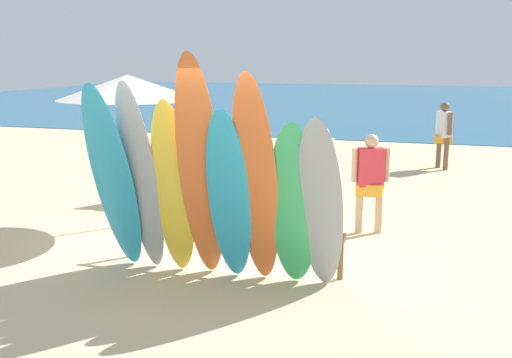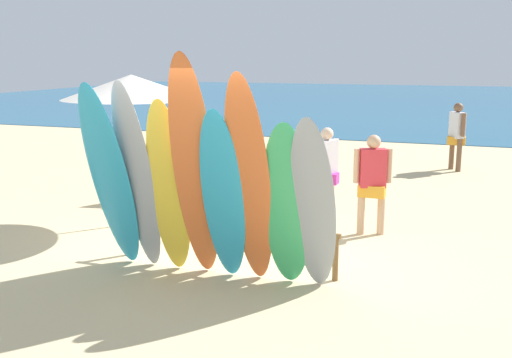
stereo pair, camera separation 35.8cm
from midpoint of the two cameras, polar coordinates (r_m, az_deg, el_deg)
name	(u,v)px [view 1 (the left image)]	position (r m, az deg, el deg)	size (l,w,h in m)	color
ground	(366,134)	(21.09, 9.93, 4.18)	(60.00, 60.00, 0.00)	#D3BC8C
ocean_water	(402,99)	(39.18, 13.43, 7.35)	(60.00, 40.00, 0.02)	#235B7F
surfboard_rack	(229,232)	(7.57, -3.92, -5.04)	(2.93, 0.07, 0.58)	brown
surfboard_teal_0	(113,179)	(7.45, -14.75, -0.03)	(0.56, 0.08, 2.44)	#289EC6
surfboard_grey_1	(141,179)	(7.32, -12.26, -0.02)	(0.47, 0.07, 2.43)	#999EA3
surfboard_yellow_2	(173,189)	(7.19, -9.26, -0.93)	(0.50, 0.08, 2.21)	yellow
surfboard_orange_3	(200,171)	(6.89, -6.79, 0.78)	(0.51, 0.06, 2.79)	orange
surfboard_teal_4	(229,197)	(6.87, -4.06, -1.74)	(0.50, 0.08, 2.15)	#289EC6
surfboard_orange_5	(256,183)	(6.70, -1.53, -0.34)	(0.50, 0.06, 2.57)	orange
surfboard_green_6	(294,206)	(6.74, 2.10, -2.56)	(0.56, 0.08, 2.00)	#38B266
surfboard_grey_7	(320,205)	(6.64, 4.59, -2.51)	(0.51, 0.06, 2.09)	#999EA3
beachgoer_strolling	(370,177)	(9.07, 9.66, 0.21)	(0.54, 0.31, 1.50)	tan
beachgoer_midbeach	(322,166)	(9.89, 5.29, 1.25)	(0.39, 0.52, 1.50)	beige
beachgoer_photographing	(444,131)	(14.83, 16.70, 4.40)	(0.41, 0.52, 1.58)	brown
beach_chair_red	(135,180)	(11.09, -12.32, -0.14)	(0.60, 0.74, 0.83)	#B7B7BC
beach_umbrella	(128,87)	(9.46, -13.15, 8.46)	(2.13, 2.13, 2.35)	silver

